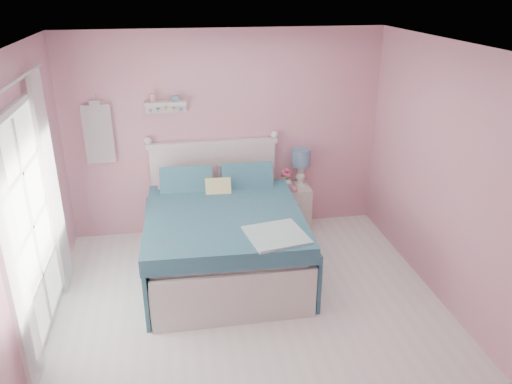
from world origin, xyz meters
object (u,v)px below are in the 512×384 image
object	(u,v)px
bed	(223,236)
nightstand	(293,208)
vase	(286,182)
teacup	(293,188)
table_lamp	(301,160)

from	to	relation	value
bed	nightstand	world-z (taller)	bed
nightstand	vase	bearing A→B (deg)	-178.62
bed	teacup	size ratio (longest dim) A/B	20.51
vase	teacup	distance (m)	0.16
table_lamp	teacup	world-z (taller)	table_lamp
table_lamp	vase	xyz separation A→B (m)	(-0.20, -0.06, -0.26)
bed	nightstand	size ratio (longest dim) A/B	3.54
teacup	bed	bearing A→B (deg)	-144.81
bed	table_lamp	world-z (taller)	bed
nightstand	vase	distance (m)	0.40
bed	nightstand	distance (m)	1.33
bed	teacup	bearing A→B (deg)	37.12
bed	vase	size ratio (longest dim) A/B	13.38
bed	vase	distance (m)	1.28
table_lamp	vase	distance (m)	0.34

